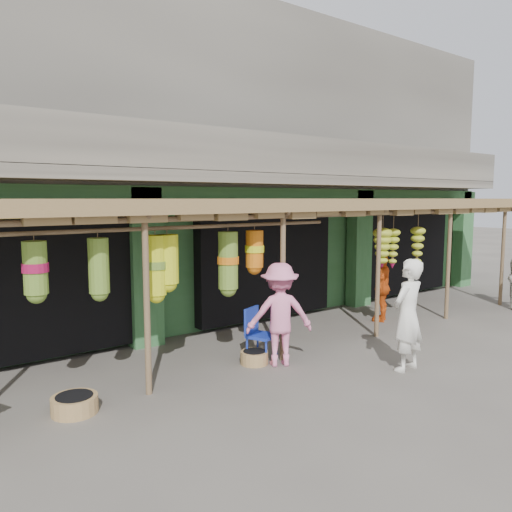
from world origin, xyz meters
TOP-DOWN VIEW (x-y plane):
  - ground at (0.00, 0.00)m, footprint 80.00×80.00m
  - building at (-0.00, 4.87)m, footprint 16.40×6.80m
  - awning at (-0.16, 0.80)m, footprint 14.00×2.70m
  - blue_chair at (-1.82, 0.09)m, footprint 0.58×0.58m
  - basket_mid at (-5.05, -0.21)m, footprint 0.67×0.67m
  - basket_right at (-2.00, -0.06)m, footprint 0.58×0.58m
  - person_front at (-0.19, -1.79)m, footprint 0.72×0.52m
  - person_vendor at (2.14, 0.59)m, footprint 0.99×0.80m
  - person_shopper at (-1.68, -0.34)m, footprint 1.29×1.09m

SIDE VIEW (x-z plane):
  - ground at x=0.00m, z-range 0.00..0.00m
  - basket_right at x=-2.00m, z-range 0.00..0.22m
  - basket_mid at x=-5.05m, z-range 0.00..0.23m
  - blue_chair at x=-1.82m, z-range 0.05..0.97m
  - person_vendor at x=2.14m, z-range 0.00..1.57m
  - person_shopper at x=-1.68m, z-range 0.00..1.73m
  - person_front at x=-0.19m, z-range 0.00..1.83m
  - awning at x=-0.16m, z-range 1.18..3.97m
  - building at x=0.00m, z-range -0.13..6.87m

